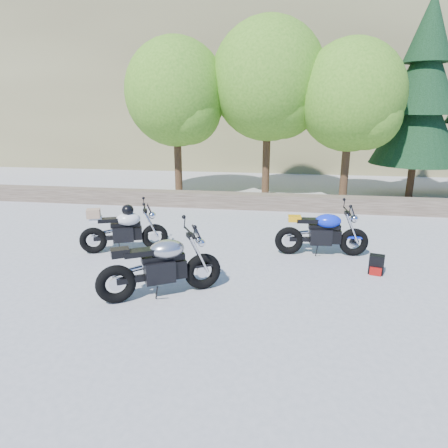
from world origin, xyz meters
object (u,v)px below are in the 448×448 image
(white_bike, at_px, (123,229))
(blue_bike, at_px, (322,233))
(silver_bike, at_px, (161,267))
(backpack, at_px, (376,265))

(white_bike, height_order, blue_bike, white_bike)
(silver_bike, bearing_deg, backpack, -7.77)
(blue_bike, bearing_deg, silver_bike, -144.02)
(silver_bike, distance_m, white_bike, 2.61)
(silver_bike, xyz_separation_m, backpack, (4.02, 1.60, -0.36))
(silver_bike, height_order, white_bike, silver_bike)
(white_bike, relative_size, blue_bike, 0.92)
(backpack, bearing_deg, silver_bike, -144.52)
(blue_bike, bearing_deg, backpack, -47.28)
(backpack, bearing_deg, blue_bike, 150.80)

